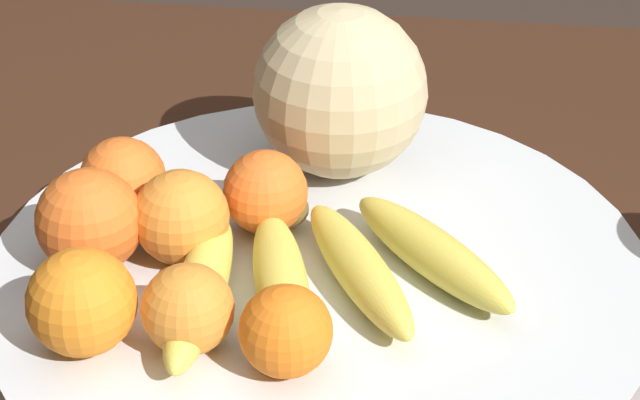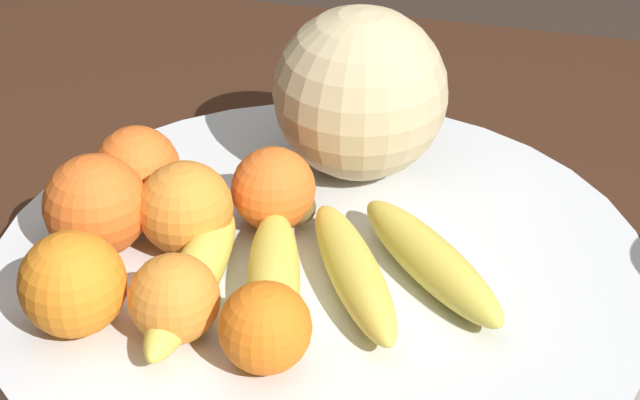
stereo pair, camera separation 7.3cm
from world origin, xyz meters
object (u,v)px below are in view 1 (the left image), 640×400
object	(u,v)px
orange_front_right	(83,302)
fruit_bowl	(320,269)
orange_front_left	(267,189)
orange_top_small	(182,217)
banana_bunch	(320,271)
orange_back_right	(125,178)
melon	(341,91)
kitchen_table	(425,362)
orange_back_left	(90,221)
orange_mid_center	(189,309)
orange_side_extra	(287,331)

from	to	relation	value
orange_front_right	fruit_bowl	bearing A→B (deg)	-140.70
orange_front_left	orange_top_small	xyz separation A→B (m)	(0.05, 0.05, 0.00)
banana_bunch	orange_back_right	distance (m)	0.17
melon	banana_bunch	distance (m)	0.17
melon	orange_top_small	distance (m)	0.17
kitchen_table	orange_back_left	bearing A→B (deg)	14.55
orange_back_left	kitchen_table	bearing A→B (deg)	-165.45
orange_mid_center	fruit_bowl	bearing A→B (deg)	-124.16
fruit_bowl	melon	distance (m)	0.15
kitchen_table	melon	distance (m)	0.22
melon	banana_bunch	size ratio (longest dim) A/B	0.58
orange_front_right	orange_mid_center	distance (m)	0.07
fruit_bowl	banana_bunch	distance (m)	0.05
orange_back_right	orange_mid_center	bearing A→B (deg)	120.03
orange_back_left	melon	bearing A→B (deg)	-135.35
fruit_bowl	orange_back_left	size ratio (longest dim) A/B	6.35
orange_front_left	melon	bearing A→B (deg)	-116.32
melon	fruit_bowl	bearing A→B (deg)	90.07
orange_front_right	orange_front_left	bearing A→B (deg)	-121.36
melon	orange_front_left	world-z (taller)	melon
fruit_bowl	melon	size ratio (longest dim) A/B	3.46
banana_bunch	orange_front_right	size ratio (longest dim) A/B	3.38
orange_side_extra	orange_mid_center	bearing A→B (deg)	-11.11
melon	orange_front_right	size ratio (longest dim) A/B	1.97
orange_front_left	orange_back_right	distance (m)	0.11
orange_front_left	kitchen_table	bearing A→B (deg)	177.94
banana_bunch	orange_back_right	world-z (taller)	orange_back_right
kitchen_table	orange_side_extra	world-z (taller)	orange_side_extra
orange_back_right	orange_side_extra	world-z (taller)	orange_back_right
orange_top_small	orange_front_left	bearing A→B (deg)	-137.05
orange_front_left	orange_back_left	bearing A→B (deg)	30.34
orange_front_right	orange_top_small	xyz separation A→B (m)	(-0.04, -0.10, -0.00)
orange_front_right	orange_mid_center	size ratio (longest dim) A/B	1.18
orange_back_left	orange_back_right	size ratio (longest dim) A/B	1.15
banana_bunch	orange_front_left	size ratio (longest dim) A/B	3.77
orange_side_extra	orange_back_right	bearing A→B (deg)	-46.52
orange_back_left	orange_side_extra	xyz separation A→B (m)	(-0.15, 0.09, -0.01)
melon	orange_back_left	size ratio (longest dim) A/B	1.84
orange_mid_center	orange_side_extra	xyz separation A→B (m)	(-0.06, 0.01, -0.00)
melon	banana_bunch	xyz separation A→B (m)	(-0.00, 0.16, -0.05)
melon	banana_bunch	world-z (taller)	melon
banana_bunch	orange_top_small	distance (m)	0.10
fruit_bowl	orange_mid_center	bearing A→B (deg)	55.84
orange_mid_center	orange_back_left	bearing A→B (deg)	-40.97
orange_back_left	orange_side_extra	world-z (taller)	orange_back_left
orange_mid_center	orange_side_extra	distance (m)	0.06
orange_mid_center	orange_back_left	world-z (taller)	orange_back_left
banana_bunch	orange_front_right	xyz separation A→B (m)	(0.14, 0.07, 0.02)
orange_front_left	orange_side_extra	world-z (taller)	orange_front_left
banana_bunch	orange_back_right	bearing A→B (deg)	-138.58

